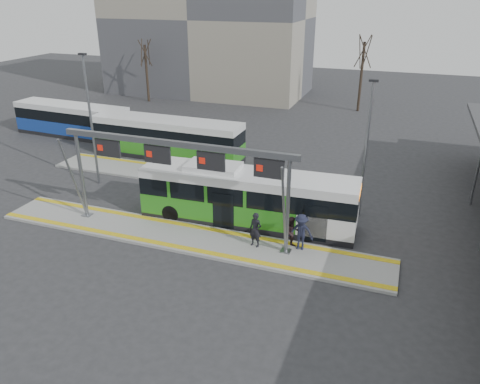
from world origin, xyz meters
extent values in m
plane|color=#2D2D30|center=(0.00, 0.00, 0.00)|extent=(120.00, 120.00, 0.00)
cube|color=gray|center=(0.00, 0.00, 0.07)|extent=(22.00, 3.00, 0.15)
cube|color=gray|center=(-4.00, 8.00, 0.07)|extent=(20.00, 3.00, 0.15)
cube|color=yellow|center=(0.00, 1.15, 0.16)|extent=(22.00, 0.35, 0.02)
cube|color=yellow|center=(0.00, -1.15, 0.16)|extent=(22.00, 0.35, 0.02)
cube|color=yellow|center=(-4.00, 9.15, 0.16)|extent=(20.00, 0.35, 0.02)
cylinder|color=slate|center=(-6.50, 0.30, 2.67)|extent=(0.20, 0.20, 5.05)
cube|color=slate|center=(-6.50, 0.30, 0.18)|extent=(0.50, 0.50, 0.06)
cylinder|color=slate|center=(-6.50, -0.40, 2.67)|extent=(0.12, 1.46, 4.90)
cylinder|color=slate|center=(5.50, 0.30, 2.67)|extent=(0.20, 0.20, 5.05)
cube|color=slate|center=(5.50, 0.30, 0.18)|extent=(0.50, 0.50, 0.06)
cylinder|color=slate|center=(5.50, -0.40, 2.67)|extent=(0.12, 1.46, 4.90)
cube|color=slate|center=(-0.50, 0.30, 5.20)|extent=(13.00, 0.25, 0.30)
cube|color=black|center=(-4.50, 0.30, 4.50)|extent=(1.50, 0.12, 0.95)
cube|color=red|center=(-4.95, 0.23, 4.50)|extent=(0.32, 0.02, 0.32)
cube|color=black|center=(-1.50, 0.30, 4.50)|extent=(1.50, 0.12, 0.95)
cube|color=red|center=(-1.95, 0.23, 4.50)|extent=(0.32, 0.02, 0.32)
cube|color=black|center=(1.50, 0.30, 4.50)|extent=(1.50, 0.12, 0.95)
cube|color=red|center=(1.05, 0.23, 4.50)|extent=(0.32, 0.02, 0.32)
cube|color=black|center=(4.50, 0.30, 4.50)|extent=(1.50, 0.12, 0.95)
cube|color=red|center=(4.05, 0.23, 4.50)|extent=(0.32, 0.02, 0.32)
cylinder|color=slate|center=(14.80, 10.00, 2.15)|extent=(0.14, 0.14, 4.30)
cube|color=gray|center=(-14.00, 36.00, 9.00)|extent=(24.00, 12.00, 18.00)
cube|color=black|center=(2.53, 2.95, 0.18)|extent=(12.27, 3.16, 0.35)
cube|color=#2B851D|center=(2.53, 2.95, 0.94)|extent=(12.27, 3.16, 1.16)
cube|color=black|center=(2.53, 2.95, 2.03)|extent=(12.26, 3.09, 1.01)
cube|color=white|center=(2.53, 2.95, 2.79)|extent=(12.27, 3.16, 0.51)
cube|color=orange|center=(8.59, 3.24, 2.68)|extent=(0.14, 1.81, 0.28)
cube|color=white|center=(0.51, 2.86, 3.19)|extent=(3.12, 1.95, 0.30)
cylinder|color=black|center=(-1.67, 1.61, 0.51)|extent=(1.03, 0.35, 1.01)
cylinder|color=black|center=(-1.78, 3.89, 0.51)|extent=(1.03, 0.35, 1.01)
cylinder|color=black|center=(6.23, 1.99, 0.51)|extent=(1.03, 0.35, 1.01)
cylinder|color=black|center=(6.12, 4.27, 0.51)|extent=(1.03, 0.35, 1.01)
cube|color=black|center=(-7.13, 11.49, 0.18)|extent=(12.25, 2.75, 0.36)
cube|color=#2B851D|center=(-7.13, 11.49, 0.94)|extent=(12.25, 2.75, 1.17)
cube|color=black|center=(-7.13, 11.49, 2.04)|extent=(12.25, 2.68, 1.02)
cube|color=white|center=(-7.13, 11.49, 2.80)|extent=(12.25, 2.75, 0.51)
cylinder|color=black|center=(-11.42, 10.40, 0.51)|extent=(1.02, 0.32, 1.02)
cylinder|color=black|center=(-11.39, 12.69, 0.51)|extent=(1.02, 0.32, 1.02)
cylinder|color=black|center=(-3.48, 10.30, 0.51)|extent=(1.02, 0.32, 1.02)
cylinder|color=black|center=(-3.45, 12.59, 0.51)|extent=(1.02, 0.32, 1.02)
cube|color=black|center=(-17.91, 13.70, 0.17)|extent=(11.09, 3.02, 0.33)
cube|color=#193B97|center=(-17.91, 13.70, 0.88)|extent=(11.09, 3.02, 1.10)
cube|color=black|center=(-17.91, 13.70, 1.91)|extent=(11.09, 2.95, 0.95)
cube|color=white|center=(-17.91, 13.70, 2.63)|extent=(11.09, 3.02, 0.48)
cylinder|color=black|center=(-21.80, 12.84, 0.48)|extent=(0.97, 0.34, 0.95)
cylinder|color=black|center=(-21.69, 14.97, 0.48)|extent=(0.97, 0.34, 0.95)
cylinder|color=black|center=(-14.67, 12.46, 0.48)|extent=(0.97, 0.34, 0.95)
cylinder|color=black|center=(-14.56, 14.59, 0.48)|extent=(0.97, 0.34, 0.95)
imported|color=black|center=(3.86, 0.32, 1.07)|extent=(0.75, 0.57, 1.84)
imported|color=black|center=(5.65, 0.84, 1.00)|extent=(1.05, 1.03, 1.70)
imported|color=#1C1F34|center=(6.12, 0.82, 1.12)|extent=(1.27, 0.75, 1.94)
cylinder|color=#382B21|center=(-6.43, 32.58, 3.80)|extent=(0.28, 0.28, 7.61)
cylinder|color=#382B21|center=(5.22, 31.97, 3.62)|extent=(0.28, 0.28, 7.23)
cylinder|color=#382B21|center=(-18.63, 28.31, 3.21)|extent=(0.28, 0.28, 6.42)
cylinder|color=slate|center=(-9.00, 4.95, 4.32)|extent=(0.16, 0.16, 8.63)
cube|color=black|center=(-9.00, 4.95, 8.63)|extent=(0.50, 0.25, 0.12)
cylinder|color=slate|center=(8.44, 6.08, 3.95)|extent=(0.16, 0.16, 7.90)
cube|color=black|center=(8.44, 6.08, 7.90)|extent=(0.50, 0.25, 0.12)
camera|label=1|loc=(10.30, -19.70, 12.43)|focal=35.00mm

